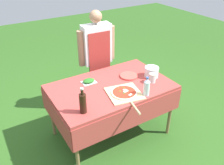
% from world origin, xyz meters
% --- Properties ---
extents(ground_plane, '(12.00, 12.00, 0.00)m').
position_xyz_m(ground_plane, '(0.00, 0.00, 0.00)').
color(ground_plane, '#2D5B1E').
extents(prep_table, '(1.45, 0.92, 0.76)m').
position_xyz_m(prep_table, '(0.00, 0.00, 0.68)').
color(prep_table, '#A83D38').
rests_on(prep_table, ground).
extents(person_cook, '(0.56, 0.20, 1.49)m').
position_xyz_m(person_cook, '(0.18, 0.68, 0.88)').
color(person_cook, '#4C4C51').
rests_on(person_cook, ground).
extents(pizza_on_peel, '(0.44, 0.62, 0.05)m').
position_xyz_m(pizza_on_peel, '(0.03, -0.24, 0.77)').
color(pizza_on_peel, '#D1B27F').
rests_on(pizza_on_peel, prep_table).
extents(oil_bottle, '(0.07, 0.07, 0.29)m').
position_xyz_m(oil_bottle, '(-0.51, -0.30, 0.87)').
color(oil_bottle, black).
rests_on(oil_bottle, prep_table).
extents(water_bottle, '(0.07, 0.07, 0.23)m').
position_xyz_m(water_bottle, '(0.23, -0.38, 0.87)').
color(water_bottle, silver).
rests_on(water_bottle, prep_table).
extents(herb_container, '(0.17, 0.13, 0.04)m').
position_xyz_m(herb_container, '(-0.19, 0.21, 0.78)').
color(herb_container, silver).
rests_on(herb_container, prep_table).
extents(mixing_tub, '(0.18, 0.18, 0.13)m').
position_xyz_m(mixing_tub, '(0.56, -0.07, 0.82)').
color(mixing_tub, silver).
rests_on(mixing_tub, prep_table).
extents(plate_stack, '(0.23, 0.23, 0.02)m').
position_xyz_m(plate_stack, '(0.31, 0.07, 0.77)').
color(plate_stack, '#DB4C42').
rests_on(plate_stack, prep_table).
extents(sauce_jar, '(0.09, 0.09, 0.12)m').
position_xyz_m(sauce_jar, '(0.47, -0.19, 0.81)').
color(sauce_jar, silver).
rests_on(sauce_jar, prep_table).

